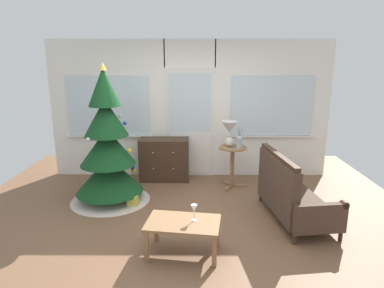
{
  "coord_description": "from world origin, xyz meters",
  "views": [
    {
      "loc": [
        0.08,
        -4.23,
        2.22
      ],
      "look_at": [
        0.05,
        0.55,
        1.0
      ],
      "focal_mm": 31.73,
      "sensor_mm": 36.0,
      "label": 1
    }
  ],
  "objects": [
    {
      "name": "gift_box",
      "position": [
        -0.86,
        0.61,
        0.08
      ],
      "size": [
        0.17,
        0.15,
        0.17
      ],
      "primitive_type": "cube",
      "color": "#D8C64C",
      "rests_on": "ground"
    },
    {
      "name": "table_lamp",
      "position": [
        0.69,
        1.46,
        1.01
      ],
      "size": [
        0.28,
        0.28,
        0.44
      ],
      "color": "silver",
      "rests_on": "side_table"
    },
    {
      "name": "wine_glass",
      "position": [
        0.08,
        -0.66,
        0.54
      ],
      "size": [
        0.08,
        0.08,
        0.2
      ],
      "color": "silver",
      "rests_on": "coffee_table"
    },
    {
      "name": "flower_vase",
      "position": [
        0.85,
        1.36,
        0.84
      ],
      "size": [
        0.11,
        0.1,
        0.35
      ],
      "color": "#99ADBC",
      "rests_on": "side_table"
    },
    {
      "name": "coffee_table",
      "position": [
        -0.04,
        -0.69,
        0.34
      ],
      "size": [
        0.9,
        0.63,
        0.4
      ],
      "color": "#8E6642",
      "rests_on": "ground"
    },
    {
      "name": "ground_plane",
      "position": [
        0.0,
        0.0,
        0.0
      ],
      "size": [
        6.76,
        6.76,
        0.0
      ],
      "primitive_type": "plane",
      "color": "brown"
    },
    {
      "name": "side_table",
      "position": [
        0.75,
        1.42,
        0.51
      ],
      "size": [
        0.5,
        0.48,
        0.73
      ],
      "color": "#8E6642",
      "rests_on": "ground"
    },
    {
      "name": "christmas_tree",
      "position": [
        -1.26,
        0.82,
        0.78
      ],
      "size": [
        1.25,
        1.25,
        2.16
      ],
      "color": "#4C331E",
      "rests_on": "ground"
    },
    {
      "name": "back_wall_with_door",
      "position": [
        0.0,
        2.08,
        1.28
      ],
      "size": [
        5.2,
        0.14,
        2.55
      ],
      "color": "white",
      "rests_on": "ground"
    },
    {
      "name": "settee_sofa",
      "position": [
        1.42,
        0.18,
        0.38
      ],
      "size": [
        0.87,
        1.51,
        0.96
      ],
      "color": "#3D281C",
      "rests_on": "ground"
    },
    {
      "name": "dresser_cabinet",
      "position": [
        -0.47,
        1.79,
        0.39
      ],
      "size": [
        0.9,
        0.45,
        0.78
      ],
      "color": "#3D281C",
      "rests_on": "ground"
    }
  ]
}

